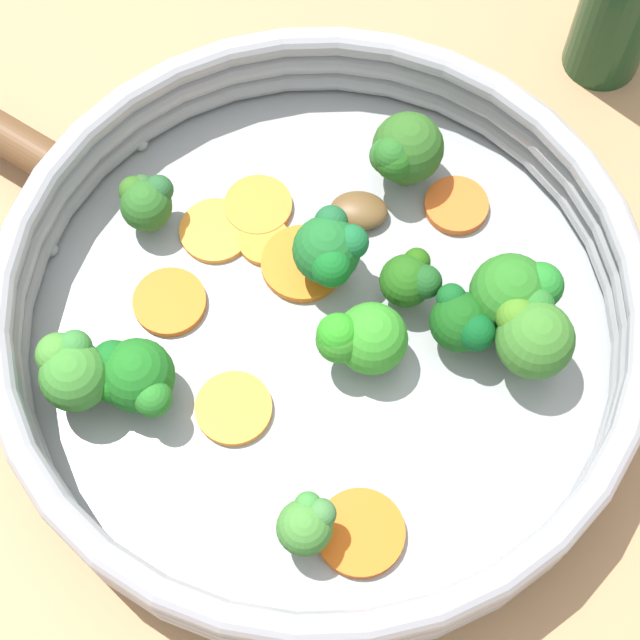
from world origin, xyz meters
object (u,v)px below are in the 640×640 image
skillet (320,336)px  carrot_slice_4 (215,231)px  broccoli_floret_2 (330,250)px  broccoli_floret_10 (364,337)px  broccoli_floret_3 (133,376)px  broccoli_floret_4 (411,280)px  broccoli_floret_7 (72,371)px  carrot_slice_0 (170,302)px  broccoli_floret_1 (307,524)px  carrot_slice_2 (456,206)px  broccoli_floret_6 (516,294)px  carrot_slice_5 (303,263)px  broccoli_floret_8 (403,151)px  carrot_slice_1 (258,206)px  broccoli_floret_5 (531,336)px  broccoli_floret_0 (146,201)px  broccoli_floret_9 (462,322)px  carrot_slice_7 (360,533)px  carrot_slice_3 (269,239)px  mushroom_piece_0 (359,211)px  carrot_slice_6 (234,408)px

skillet → carrot_slice_4: bearing=14.0°
broccoli_floret_2 → broccoli_floret_10: bearing=169.8°
broccoli_floret_3 → broccoli_floret_4: broccoli_floret_3 is taller
broccoli_floret_2 → broccoli_floret_7: size_ratio=1.03×
carrot_slice_0 → broccoli_floret_1: size_ratio=1.07×
carrot_slice_2 → broccoli_floret_2: 0.09m
carrot_slice_2 → carrot_slice_4: (0.06, 0.13, -0.00)m
carrot_slice_0 → broccoli_floret_6: 0.19m
broccoli_floret_6 → carrot_slice_5: bearing=44.3°
broccoli_floret_3 → broccoli_floret_4: 0.16m
carrot_slice_0 → broccoli_floret_8: size_ratio=0.84×
carrot_slice_1 → broccoli_floret_5: 0.18m
carrot_slice_2 → carrot_slice_4: carrot_slice_2 is taller
skillet → carrot_slice_0: (0.06, 0.07, 0.01)m
broccoli_floret_3 → carrot_slice_2: bearing=-87.0°
broccoli_floret_3 → broccoli_floret_6: size_ratio=0.94×
broccoli_floret_0 → broccoli_floret_4: 0.16m
broccoli_floret_3 → broccoli_floret_8: size_ratio=0.97×
broccoli_floret_3 → broccoli_floret_7: 0.03m
broccoli_floret_9 → carrot_slice_4: bearing=33.4°
broccoli_floret_2 → broccoli_floret_6: bearing=-134.5°
carrot_slice_0 → broccoli_floret_8: 0.16m
skillet → broccoli_floret_6: bearing=-115.3°
carrot_slice_5 → carrot_slice_7: 0.16m
carrot_slice_5 → broccoli_floret_1: size_ratio=1.24×
skillet → broccoli_floret_10: 0.04m
carrot_slice_2 → broccoli_floret_9: size_ratio=0.90×
carrot_slice_2 → broccoli_floret_7: bearing=88.9°
skillet → broccoli_floret_10: bearing=-153.0°
broccoli_floret_4 → broccoli_floret_10: broccoli_floret_10 is taller
carrot_slice_5 → broccoli_floret_8: size_ratio=0.97×
carrot_slice_0 → carrot_slice_7: bearing=-171.2°
broccoli_floret_9 → broccoli_floret_10: (0.02, 0.05, 0.00)m
broccoli_floret_6 → broccoli_floret_9: broccoli_floret_6 is taller
broccoli_floret_10 → carrot_slice_3: bearing=5.9°
broccoli_floret_7 → broccoli_floret_0: bearing=-45.5°
skillet → broccoli_floret_6: 0.11m
carrot_slice_4 → broccoli_floret_6: broccoli_floret_6 is taller
broccoli_floret_10 → carrot_slice_2: bearing=-61.1°
broccoli_floret_7 → broccoli_floret_8: bearing=-82.5°
broccoli_floret_7 → mushroom_piece_0: size_ratio=1.42×
carrot_slice_5 → broccoli_floret_4: 0.07m
carrot_slice_5 → mushroom_piece_0: bearing=-75.0°
broccoli_floret_2 → broccoli_floret_10: broccoli_floret_2 is taller
carrot_slice_5 → broccoli_floret_3: size_ratio=1.00×
carrot_slice_2 → carrot_slice_7: size_ratio=0.82×
carrot_slice_1 → broccoli_floret_2: broccoli_floret_2 is taller
carrot_slice_6 → broccoli_floret_5: 0.16m
carrot_slice_5 → broccoli_floret_9: 0.10m
skillet → broccoli_floret_5: broccoli_floret_5 is taller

